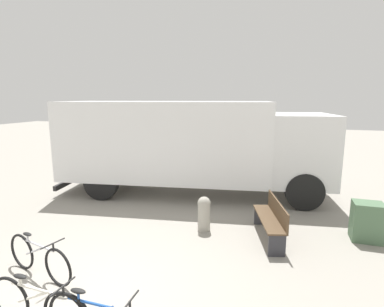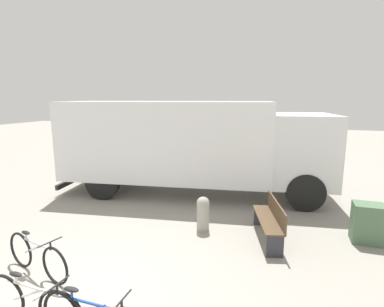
{
  "view_description": "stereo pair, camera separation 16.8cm",
  "coord_description": "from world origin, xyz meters",
  "views": [
    {
      "loc": [
        2.95,
        -3.24,
        3.12
      ],
      "look_at": [
        0.58,
        4.31,
        1.65
      ],
      "focal_mm": 28.0,
      "sensor_mm": 36.0,
      "label": 1
    },
    {
      "loc": [
        3.11,
        -3.19,
        3.12
      ],
      "look_at": [
        0.58,
        4.31,
        1.65
      ],
      "focal_mm": 28.0,
      "sensor_mm": 36.0,
      "label": 2
    }
  ],
  "objects": [
    {
      "name": "bicycle_near",
      "position": [
        -1.06,
        0.55,
        0.36
      ],
      "size": [
        1.68,
        0.53,
        0.76
      ],
      "rotation": [
        0.0,
        0.0,
        -0.23
      ],
      "color": "black",
      "rests_on": "ground"
    },
    {
      "name": "delivery_truck",
      "position": [
        -0.02,
        5.97,
        1.71
      ],
      "size": [
        8.82,
        3.79,
        3.02
      ],
      "rotation": [
        0.0,
        0.0,
        0.16
      ],
      "color": "white",
      "rests_on": "ground"
    },
    {
      "name": "park_bench",
      "position": [
        2.77,
        3.29,
        0.5
      ],
      "size": [
        0.84,
        1.7,
        0.89
      ],
      "rotation": [
        0.0,
        0.0,
        1.85
      ],
      "color": "brown",
      "rests_on": "ground"
    },
    {
      "name": "utility_box",
      "position": [
        4.78,
        3.84,
        0.43
      ],
      "size": [
        0.62,
        0.48,
        0.87
      ],
      "color": "#4C6B4C",
      "rests_on": "ground"
    },
    {
      "name": "bollard_near_bench",
      "position": [
        1.21,
        3.27,
        0.45
      ],
      "size": [
        0.31,
        0.31,
        0.83
      ],
      "color": "#9E998C",
      "rests_on": "ground"
    },
    {
      "name": "bicycle_middle",
      "position": [
        -0.1,
        -0.44,
        0.36
      ],
      "size": [
        1.71,
        0.44,
        0.76
      ],
      "rotation": [
        0.0,
        0.0,
        -0.03
      ],
      "color": "black",
      "rests_on": "ground"
    }
  ]
}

